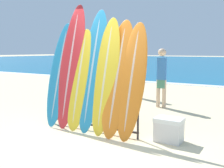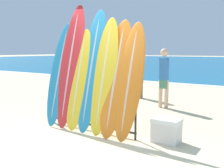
% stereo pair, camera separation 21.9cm
% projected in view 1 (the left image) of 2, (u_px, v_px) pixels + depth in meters
% --- Properties ---
extents(ground_plane, '(160.00, 160.00, 0.00)m').
position_uv_depth(ground_plane, '(84.00, 143.00, 4.62)').
color(ground_plane, beige).
extents(surfboard_rack, '(2.10, 0.04, 0.85)m').
position_uv_depth(surfboard_rack, '(92.00, 108.00, 5.26)').
color(surfboard_rack, '#28282D').
rests_on(surfboard_rack, ground_plane).
extents(surfboard_slot_0, '(0.54, 0.69, 2.22)m').
position_uv_depth(surfboard_slot_0, '(60.00, 74.00, 5.66)').
color(surfboard_slot_0, teal).
rests_on(surfboard_slot_0, ground_plane).
extents(surfboard_slot_1, '(0.58, 0.75, 2.61)m').
position_uv_depth(surfboard_slot_1, '(71.00, 65.00, 5.51)').
color(surfboard_slot_1, red).
rests_on(surfboard_slot_1, ground_plane).
extents(surfboard_slot_2, '(0.57, 0.62, 2.07)m').
position_uv_depth(surfboard_slot_2, '(80.00, 79.00, 5.35)').
color(surfboard_slot_2, yellow).
rests_on(surfboard_slot_2, ground_plane).
extents(surfboard_slot_3, '(0.55, 0.73, 2.46)m').
position_uv_depth(surfboard_slot_3, '(93.00, 70.00, 5.23)').
color(surfboard_slot_3, teal).
rests_on(surfboard_slot_3, ground_plane).
extents(surfboard_slot_4, '(0.53, 0.67, 2.27)m').
position_uv_depth(surfboard_slot_4, '(106.00, 76.00, 5.04)').
color(surfboard_slot_4, yellow).
rests_on(surfboard_slot_4, ground_plane).
extents(surfboard_slot_5, '(0.58, 0.76, 2.22)m').
position_uv_depth(surfboard_slot_5, '(118.00, 77.00, 4.93)').
color(surfboard_slot_5, orange).
rests_on(surfboard_slot_5, ground_plane).
extents(surfboard_slot_6, '(0.52, 0.70, 2.16)m').
position_uv_depth(surfboard_slot_6, '(132.00, 80.00, 4.75)').
color(surfboard_slot_6, orange).
rests_on(surfboard_slot_6, ground_plane).
extents(person_near_water, '(0.28, 0.22, 1.68)m').
position_uv_depth(person_near_water, '(162.00, 75.00, 7.40)').
color(person_near_water, beige).
rests_on(person_near_water, ground_plane).
extents(person_mid_beach, '(0.22, 0.26, 1.56)m').
position_uv_depth(person_mid_beach, '(138.00, 73.00, 8.87)').
color(person_mid_beach, '#846047').
rests_on(person_mid_beach, ground_plane).
extents(cooler_box, '(0.49, 0.34, 0.43)m').
position_uv_depth(cooler_box, '(169.00, 130.00, 4.66)').
color(cooler_box, silver).
rests_on(cooler_box, ground_plane).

